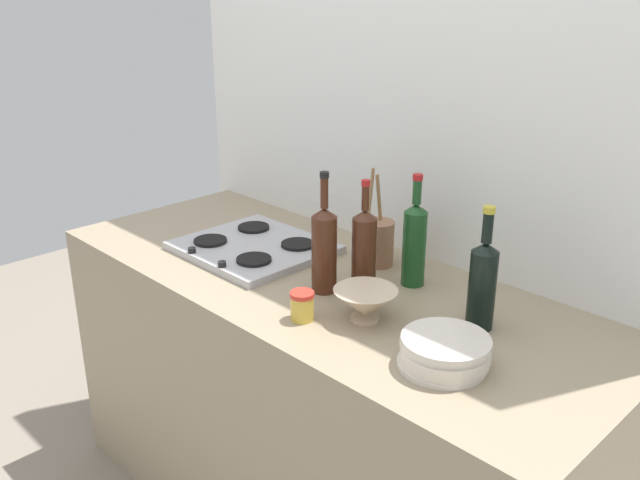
{
  "coord_description": "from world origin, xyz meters",
  "views": [
    {
      "loc": [
        1.28,
        -1.26,
        1.71
      ],
      "look_at": [
        0.0,
        0.0,
        1.02
      ],
      "focal_mm": 37.98,
      "sensor_mm": 36.0,
      "label": 1
    }
  ],
  "objects_px": {
    "stovetop_hob": "(254,247)",
    "wine_bottle_mid_left": "(414,242)",
    "condiment_jar_front": "(302,306)",
    "plate_stack": "(445,352)",
    "wine_bottle_rightmost": "(364,249)",
    "wine_bottle_leftmost": "(324,248)",
    "wine_bottle_mid_right": "(483,282)",
    "utensil_crock": "(377,242)",
    "mixing_bowl": "(365,303)"
  },
  "relations": [
    {
      "from": "stovetop_hob",
      "to": "plate_stack",
      "type": "bearing_deg",
      "value": -9.24
    },
    {
      "from": "wine_bottle_mid_left",
      "to": "wine_bottle_mid_right",
      "type": "xyz_separation_m",
      "value": [
        0.28,
        -0.09,
        -0.01
      ]
    },
    {
      "from": "plate_stack",
      "to": "condiment_jar_front",
      "type": "height_order",
      "value": "condiment_jar_front"
    },
    {
      "from": "wine_bottle_mid_left",
      "to": "wine_bottle_rightmost",
      "type": "bearing_deg",
      "value": -120.78
    },
    {
      "from": "plate_stack",
      "to": "mixing_bowl",
      "type": "bearing_deg",
      "value": 171.69
    },
    {
      "from": "wine_bottle_mid_left",
      "to": "condiment_jar_front",
      "type": "xyz_separation_m",
      "value": [
        -0.06,
        -0.37,
        -0.09
      ]
    },
    {
      "from": "plate_stack",
      "to": "wine_bottle_rightmost",
      "type": "distance_m",
      "value": 0.44
    },
    {
      "from": "plate_stack",
      "to": "wine_bottle_mid_left",
      "type": "bearing_deg",
      "value": 137.31
    },
    {
      "from": "plate_stack",
      "to": "wine_bottle_mid_right",
      "type": "bearing_deg",
      "value": 102.66
    },
    {
      "from": "wine_bottle_rightmost",
      "to": "utensil_crock",
      "type": "height_order",
      "value": "wine_bottle_rightmost"
    },
    {
      "from": "wine_bottle_mid_right",
      "to": "wine_bottle_mid_left",
      "type": "bearing_deg",
      "value": 162.71
    },
    {
      "from": "wine_bottle_rightmost",
      "to": "condiment_jar_front",
      "type": "distance_m",
      "value": 0.26
    },
    {
      "from": "condiment_jar_front",
      "to": "wine_bottle_mid_right",
      "type": "bearing_deg",
      "value": 40.3
    },
    {
      "from": "wine_bottle_mid_right",
      "to": "stovetop_hob",
      "type": "bearing_deg",
      "value": -174.4
    },
    {
      "from": "plate_stack",
      "to": "utensil_crock",
      "type": "bearing_deg",
      "value": 145.57
    },
    {
      "from": "stovetop_hob",
      "to": "wine_bottle_mid_right",
      "type": "relative_size",
      "value": 1.39
    },
    {
      "from": "wine_bottle_mid_right",
      "to": "wine_bottle_leftmost",
      "type": "bearing_deg",
      "value": -163.54
    },
    {
      "from": "plate_stack",
      "to": "condiment_jar_front",
      "type": "bearing_deg",
      "value": -169.24
    },
    {
      "from": "utensil_crock",
      "to": "condiment_jar_front",
      "type": "xyz_separation_m",
      "value": [
        0.11,
        -0.41,
        -0.03
      ]
    },
    {
      "from": "wine_bottle_rightmost",
      "to": "utensil_crock",
      "type": "bearing_deg",
      "value": 119.34
    },
    {
      "from": "stovetop_hob",
      "to": "plate_stack",
      "type": "relative_size",
      "value": 2.13
    },
    {
      "from": "mixing_bowl",
      "to": "condiment_jar_front",
      "type": "bearing_deg",
      "value": -135.04
    },
    {
      "from": "stovetop_hob",
      "to": "wine_bottle_mid_left",
      "type": "distance_m",
      "value": 0.55
    },
    {
      "from": "condiment_jar_front",
      "to": "plate_stack",
      "type": "bearing_deg",
      "value": 10.76
    },
    {
      "from": "utensil_crock",
      "to": "condiment_jar_front",
      "type": "distance_m",
      "value": 0.42
    },
    {
      "from": "stovetop_hob",
      "to": "condiment_jar_front",
      "type": "relative_size",
      "value": 5.73
    },
    {
      "from": "plate_stack",
      "to": "utensil_crock",
      "type": "xyz_separation_m",
      "value": [
        -0.49,
        0.34,
        0.04
      ]
    },
    {
      "from": "stovetop_hob",
      "to": "wine_bottle_leftmost",
      "type": "height_order",
      "value": "wine_bottle_leftmost"
    },
    {
      "from": "wine_bottle_mid_right",
      "to": "condiment_jar_front",
      "type": "relative_size",
      "value": 4.13
    },
    {
      "from": "wine_bottle_mid_left",
      "to": "mixing_bowl",
      "type": "height_order",
      "value": "wine_bottle_mid_left"
    },
    {
      "from": "stovetop_hob",
      "to": "utensil_crock",
      "type": "xyz_separation_m",
      "value": [
        0.34,
        0.2,
        0.06
      ]
    },
    {
      "from": "wine_bottle_mid_right",
      "to": "wine_bottle_rightmost",
      "type": "distance_m",
      "value": 0.35
    },
    {
      "from": "wine_bottle_leftmost",
      "to": "utensil_crock",
      "type": "height_order",
      "value": "wine_bottle_leftmost"
    },
    {
      "from": "stovetop_hob",
      "to": "condiment_jar_front",
      "type": "distance_m",
      "value": 0.5
    },
    {
      "from": "wine_bottle_mid_left",
      "to": "wine_bottle_mid_right",
      "type": "distance_m",
      "value": 0.29
    },
    {
      "from": "plate_stack",
      "to": "wine_bottle_rightmost",
      "type": "height_order",
      "value": "wine_bottle_rightmost"
    },
    {
      "from": "wine_bottle_mid_left",
      "to": "utensil_crock",
      "type": "relative_size",
      "value": 1.08
    },
    {
      "from": "stovetop_hob",
      "to": "condiment_jar_front",
      "type": "height_order",
      "value": "condiment_jar_front"
    },
    {
      "from": "plate_stack",
      "to": "mixing_bowl",
      "type": "xyz_separation_m",
      "value": [
        -0.27,
        0.04,
        0.01
      ]
    },
    {
      "from": "wine_bottle_rightmost",
      "to": "mixing_bowl",
      "type": "bearing_deg",
      "value": -46.51
    },
    {
      "from": "wine_bottle_leftmost",
      "to": "wine_bottle_rightmost",
      "type": "bearing_deg",
      "value": 50.42
    },
    {
      "from": "condiment_jar_front",
      "to": "utensil_crock",
      "type": "bearing_deg",
      "value": 104.4
    },
    {
      "from": "stovetop_hob",
      "to": "utensil_crock",
      "type": "distance_m",
      "value": 0.4
    },
    {
      "from": "wine_bottle_leftmost",
      "to": "utensil_crock",
      "type": "xyz_separation_m",
      "value": [
        -0.02,
        0.25,
        -0.06
      ]
    },
    {
      "from": "plate_stack",
      "to": "wine_bottle_rightmost",
      "type": "xyz_separation_m",
      "value": [
        -0.4,
        0.17,
        0.09
      ]
    },
    {
      "from": "wine_bottle_mid_right",
      "to": "utensil_crock",
      "type": "distance_m",
      "value": 0.46
    },
    {
      "from": "condiment_jar_front",
      "to": "stovetop_hob",
      "type": "bearing_deg",
      "value": 155.05
    },
    {
      "from": "wine_bottle_leftmost",
      "to": "condiment_jar_front",
      "type": "xyz_separation_m",
      "value": [
        0.08,
        -0.16,
        -0.09
      ]
    },
    {
      "from": "wine_bottle_rightmost",
      "to": "wine_bottle_mid_right",
      "type": "bearing_deg",
      "value": 6.45
    },
    {
      "from": "wine_bottle_mid_left",
      "to": "wine_bottle_mid_right",
      "type": "relative_size",
      "value": 1.02
    }
  ]
}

